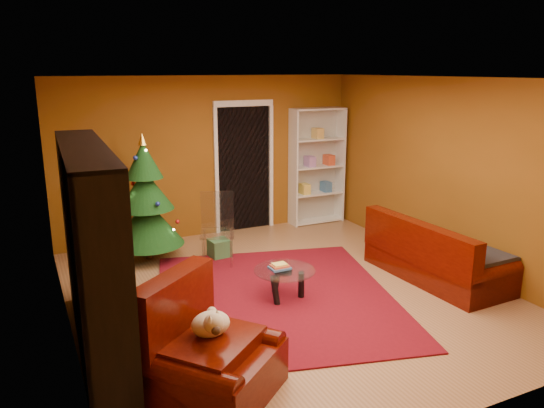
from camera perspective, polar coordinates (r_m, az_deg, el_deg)
name	(u,v)px	position (r m, az deg, el deg)	size (l,w,h in m)	color
floor	(286,295)	(6.68, 1.51, -9.75)	(5.00, 5.50, 0.05)	brown
ceiling	(287,76)	(6.10, 1.68, 13.63)	(5.00, 5.50, 0.05)	silver
wall_back	(209,157)	(8.77, -6.77, 5.07)	(5.00, 0.05, 2.60)	brown
wall_left	(58,216)	(5.60, -22.05, -1.22)	(0.05, 5.50, 2.60)	brown
wall_right	(449,173)	(7.72, 18.52, 3.15)	(0.05, 5.50, 2.60)	brown
doorway	(244,169)	(8.98, -3.00, 3.75)	(1.06, 0.60, 2.16)	black
rug	(275,297)	(6.54, 0.38, -9.97)	(2.78, 3.24, 0.02)	maroon
media_unit	(92,252)	(5.32, -18.76, -4.91)	(0.41, 2.65, 2.03)	black
christmas_tree	(146,199)	(7.76, -13.42, 0.51)	(1.04, 1.04, 1.85)	#0E3511
gift_box_teal	(115,260)	(7.61, -16.49, -5.77)	(0.32, 0.32, 0.32)	#246E73
gift_box_green	(219,248)	(7.85, -5.72, -4.78)	(0.28, 0.28, 0.28)	#33723F
gift_box_red	(149,241)	(8.46, -13.07, -3.88)	(0.22, 0.22, 0.22)	#A02B27
white_bookshelf	(317,167)	(9.43, 4.86, 4.03)	(0.97, 0.35, 2.09)	white
armchair	(213,350)	(4.64, -6.34, -15.31)	(1.06, 1.06, 0.83)	#390801
dog	(211,324)	(4.60, -6.62, -12.70)	(0.40, 0.30, 0.27)	beige
sofa	(438,248)	(7.31, 17.38, -4.55)	(1.94, 0.87, 0.83)	#390801
coffee_table	(284,284)	(6.44, 1.34, -8.58)	(0.74, 0.74, 0.46)	gray
acrylic_chair	(217,233)	(7.48, -5.89, -3.15)	(0.47, 0.51, 0.92)	#66605B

